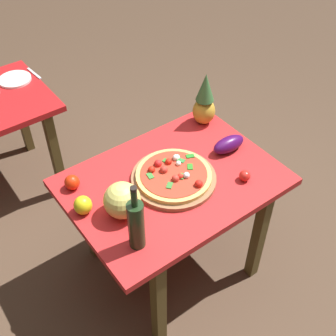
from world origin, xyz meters
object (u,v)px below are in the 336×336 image
Objects in this scene: pizza_board at (174,178)px; pizza at (174,174)px; pineapple_left at (204,102)px; tomato_at_corner at (72,182)px; melon at (122,200)px; bell_pepper at (83,205)px; wine_bottle at (136,224)px; knife_utensil at (34,73)px; tomato_near_board at (245,176)px; eggplant at (228,144)px; display_table at (173,193)px; dinner_plate at (15,79)px.

pizza reaches higher than pizza_board.
pineapple_left reaches higher than tomato_at_corner.
pineapple_left is 1.84× the size of melon.
pizza is at bearing -10.33° from bell_pepper.
wine_bottle is 4.69× the size of tomato_at_corner.
knife_utensil is at bearing 96.10° from pizza.
tomato_at_corner is at bearing 147.12° from tomato_near_board.
bell_pepper is (-0.93, -0.20, -0.10)m from pineapple_left.
eggplant is at bearing -5.27° from bell_pepper.
tomato_at_corner reaches higher than display_table.
pineapple_left is 0.54m from tomato_near_board.
tomato_at_corner is (-0.12, 0.30, -0.05)m from melon.
bell_pepper is at bearing 140.56° from melon.
knife_utensil reaches higher than display_table.
eggplant reaches higher than pizza.
eggplant is 1.51m from knife_utensil.
dinner_plate is 0.14m from knife_utensil.
eggplant is 1.11× the size of knife_utensil.
tomato_at_corner is (-0.89, -0.03, -0.11)m from pineapple_left.
pineapple_left reaches higher than knife_utensil.
display_table is 1.44m from dinner_plate.
eggplant is 0.25m from tomato_near_board.
dinner_plate is at bearing 81.79° from bell_pepper.
pineapple_left is 0.95m from bell_pepper.
pizza is 2.19× the size of melon.
eggplant reaches higher than dinner_plate.
display_table is at bearing -29.91° from tomato_at_corner.
wine_bottle is 0.35m from bell_pepper.
melon is 0.72m from eggplant.
pizza is 4.02× the size of bell_pepper.
melon is (-0.78, -0.32, -0.06)m from pineapple_left.
tomato_at_corner is at bearing -178.36° from pineapple_left.
tomato_near_board is (0.75, -0.48, -0.01)m from tomato_at_corner.
display_table is 0.51m from bell_pepper.
wine_bottle is 3.74× the size of bell_pepper.
tomato_at_corner is (-0.45, 0.27, 0.03)m from pizza_board.
bell_pepper is at bearing 169.67° from pizza.
pizza_board is 0.55m from pineapple_left.
bell_pepper is (-0.48, 0.08, 0.15)m from display_table.
pizza is 0.39m from eggplant.
knife_utensil is (-0.59, 1.13, -0.14)m from pineapple_left.
pineapple_left is at bearing 33.21° from pizza_board.
tomato_at_corner is 1.19m from knife_utensil.
tomato_near_board is at bearing -79.30° from knife_utensil.
pizza_board is 0.46m from wine_bottle.
knife_utensil is at bearing 82.08° from wine_bottle.
display_table is 0.14m from pizza.
knife_utensil is at bearing 0.00° from dinner_plate.
display_table is at bearing -147.43° from pineapple_left.
dinner_plate is (-0.29, 1.41, 0.11)m from display_table.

